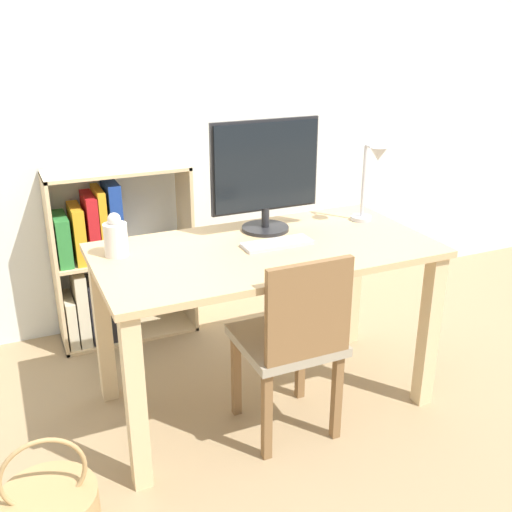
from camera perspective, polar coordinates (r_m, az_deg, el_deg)
ground_plane at (r=2.92m, az=0.82°, el=-13.40°), size 10.00×10.00×0.00m
wall_back at (r=3.42m, az=-6.87°, el=15.15°), size 8.00×0.05×2.60m
desk at (r=2.61m, az=0.89°, el=-1.92°), size 1.44×0.74×0.77m
monitor at (r=2.70m, az=0.91°, el=8.08°), size 0.52×0.22×0.51m
keyboard at (r=2.58m, az=2.05°, el=1.17°), size 0.31×0.11×0.02m
vase at (r=2.51m, az=-13.22°, el=1.71°), size 0.10×0.10×0.18m
desk_lamp at (r=2.85m, az=10.90°, el=7.41°), size 0.10×0.19×0.37m
chair at (r=2.47m, az=3.53°, el=-7.89°), size 0.40×0.40×0.85m
bookshelf at (r=3.33m, az=-14.50°, el=-0.57°), size 0.74×0.28×0.96m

